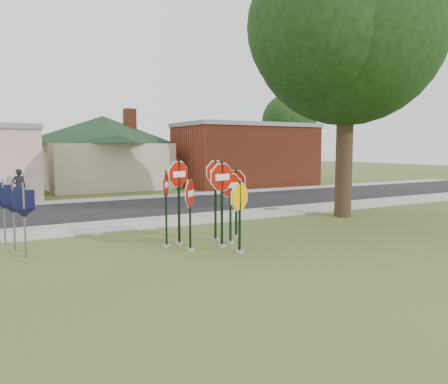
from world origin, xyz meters
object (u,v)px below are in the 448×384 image
stop_sign_yellow (240,208)px  stop_sign_left (190,205)px  stop_sign_center (222,191)px  pedestrian (19,186)px  oak_tree (348,27)px

stop_sign_yellow → stop_sign_left: bearing=139.7°
stop_sign_center → pedestrian: stop_sign_center is taller
stop_sign_left → pedestrian: (-3.43, 13.29, -0.37)m
stop_sign_center → stop_sign_left: bearing=177.7°
stop_sign_center → stop_sign_yellow: stop_sign_center is taller
oak_tree → pedestrian: (-11.76, 10.81, -6.89)m
stop_sign_center → pedestrian: bearing=108.4°
oak_tree → pedestrian: oak_tree is taller
stop_sign_center → stop_sign_left: stop_sign_center is taller
stop_sign_left → pedestrian: bearing=104.5°
stop_sign_center → stop_sign_yellow: bearing=-85.1°
stop_sign_center → stop_sign_left: 1.07m
stop_sign_yellow → oak_tree: bearing=25.1°
oak_tree → stop_sign_center: bearing=-161.0°
stop_sign_yellow → pedestrian: size_ratio=1.19×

